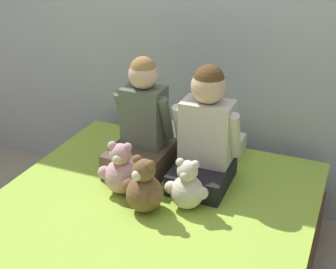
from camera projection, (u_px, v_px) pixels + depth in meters
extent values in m
cube|color=silver|center=(214.00, 6.00, 2.69)|extent=(8.00, 0.06, 2.50)
cube|color=silver|center=(135.00, 244.00, 2.19)|extent=(1.52, 1.86, 0.17)
cube|color=#A8D147|center=(134.00, 227.00, 2.15)|extent=(1.54, 1.88, 0.03)
cube|color=brown|center=(141.00, 159.00, 2.54)|extent=(0.30, 0.36, 0.15)
cube|color=#5B6656|center=(144.00, 116.00, 2.49)|extent=(0.21, 0.16, 0.32)
sphere|color=beige|center=(143.00, 75.00, 2.39)|extent=(0.15, 0.15, 0.15)
sphere|color=#A37A42|center=(143.00, 69.00, 2.38)|extent=(0.14, 0.14, 0.14)
cylinder|color=#5B6656|center=(123.00, 111.00, 2.53)|extent=(0.06, 0.14, 0.26)
cylinder|color=#5B6656|center=(166.00, 118.00, 2.44)|extent=(0.06, 0.14, 0.26)
cube|color=black|center=(202.00, 175.00, 2.43)|extent=(0.29, 0.36, 0.11)
cube|color=silver|center=(207.00, 132.00, 2.38)|extent=(0.26, 0.17, 0.33)
sphere|color=beige|center=(209.00, 86.00, 2.27)|extent=(0.17, 0.17, 0.17)
sphere|color=brown|center=(209.00, 80.00, 2.25)|extent=(0.15, 0.15, 0.15)
cylinder|color=silver|center=(180.00, 126.00, 2.42)|extent=(0.06, 0.14, 0.27)
cylinder|color=silver|center=(235.00, 135.00, 2.32)|extent=(0.06, 0.14, 0.27)
sphere|color=#DBA3B2|center=(121.00, 176.00, 2.35)|extent=(0.18, 0.18, 0.18)
sphere|color=#DBA3B2|center=(120.00, 154.00, 2.30)|extent=(0.11, 0.11, 0.11)
sphere|color=beige|center=(117.00, 160.00, 2.26)|extent=(0.05, 0.05, 0.05)
sphere|color=#DBA3B2|center=(112.00, 146.00, 2.29)|extent=(0.05, 0.05, 0.05)
sphere|color=#DBA3B2|center=(128.00, 147.00, 2.27)|extent=(0.05, 0.05, 0.05)
sphere|color=#DBA3B2|center=(104.00, 172.00, 2.35)|extent=(0.07, 0.07, 0.07)
sphere|color=#DBA3B2|center=(136.00, 176.00, 2.31)|extent=(0.07, 0.07, 0.07)
sphere|color=silver|center=(187.00, 192.00, 2.23)|extent=(0.16, 0.16, 0.16)
sphere|color=silver|center=(187.00, 171.00, 2.18)|extent=(0.10, 0.10, 0.10)
sphere|color=beige|center=(185.00, 176.00, 2.15)|extent=(0.05, 0.05, 0.05)
sphere|color=silver|center=(180.00, 162.00, 2.18)|extent=(0.04, 0.04, 0.04)
sphere|color=silver|center=(195.00, 165.00, 2.16)|extent=(0.04, 0.04, 0.04)
sphere|color=silver|center=(171.00, 187.00, 2.23)|extent=(0.06, 0.06, 0.06)
sphere|color=silver|center=(202.00, 193.00, 2.19)|extent=(0.06, 0.06, 0.06)
sphere|color=brown|center=(144.00, 194.00, 2.21)|extent=(0.18, 0.18, 0.18)
sphere|color=brown|center=(144.00, 170.00, 2.15)|extent=(0.11, 0.11, 0.11)
sphere|color=white|center=(137.00, 175.00, 2.12)|extent=(0.05, 0.05, 0.05)
sphere|color=brown|center=(137.00, 160.00, 2.16)|extent=(0.05, 0.05, 0.05)
sphere|color=brown|center=(150.00, 165.00, 2.11)|extent=(0.05, 0.05, 0.05)
sphere|color=brown|center=(129.00, 185.00, 2.24)|extent=(0.07, 0.07, 0.07)
sphere|color=brown|center=(155.00, 198.00, 2.14)|extent=(0.07, 0.07, 0.07)
cube|color=silver|center=(192.00, 144.00, 2.75)|extent=(0.57, 0.32, 0.11)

